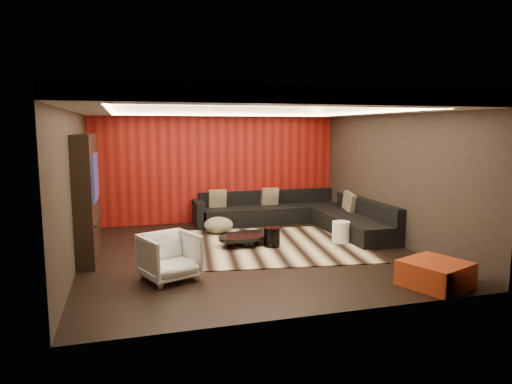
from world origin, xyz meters
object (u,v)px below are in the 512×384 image
object	(u,v)px
orange_ottoman	(435,274)
armchair	(169,257)
coffee_table	(246,240)
drum_stool	(272,237)
white_side_table	(341,232)
sectional_sofa	(300,216)

from	to	relation	value
orange_ottoman	armchair	xyz separation A→B (m)	(-3.72, 1.38, 0.17)
coffee_table	drum_stool	bearing A→B (deg)	-29.91
drum_stool	white_side_table	size ratio (longest dim) A/B	0.85
orange_ottoman	sectional_sofa	size ratio (longest dim) A/B	0.23
armchair	white_side_table	bearing A→B (deg)	-1.30
white_side_table	orange_ottoman	distance (m)	2.69
drum_stool	sectional_sofa	distance (m)	2.03
sectional_sofa	white_side_table	bearing A→B (deg)	-82.23
armchair	orange_ottoman	bearing A→B (deg)	-41.87
drum_stool	armchair	bearing A→B (deg)	-146.90
coffee_table	orange_ottoman	xyz separation A→B (m)	(2.08, -3.00, 0.06)
drum_stool	orange_ottoman	distance (m)	3.19
white_side_table	orange_ottoman	xyz separation A→B (m)	(0.19, -2.68, -0.04)
coffee_table	orange_ottoman	distance (m)	3.65
white_side_table	orange_ottoman	size ratio (longest dim) A/B	0.53
coffee_table	drum_stool	xyz separation A→B (m)	(0.45, -0.26, 0.08)
armchair	drum_stool	bearing A→B (deg)	11.54
coffee_table	drum_stool	distance (m)	0.52
white_side_table	orange_ottoman	bearing A→B (deg)	-86.02
armchair	coffee_table	bearing A→B (deg)	22.99
coffee_table	white_side_table	distance (m)	1.92
white_side_table	orange_ottoman	world-z (taller)	white_side_table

